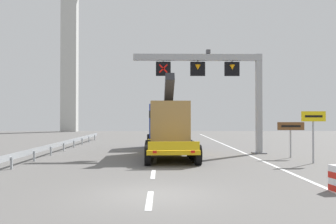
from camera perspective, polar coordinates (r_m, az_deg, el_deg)
The scene contains 9 objects.
ground at distance 12.46m, azimuth -2.29°, elevation -12.70°, with size 112.00×112.00×0.00m, color slate.
lane_markings at distance 32.33m, azimuth -1.71°, elevation -5.36°, with size 0.20×54.67×0.01m.
edge_line_right at distance 25.04m, azimuth 12.74°, elevation -6.67°, with size 0.20×63.00×0.01m, color silver.
overhead_lane_gantry at distance 26.42m, azimuth 7.63°, elevation 5.68°, with size 9.35×0.90×7.35m.
heavy_haul_truck_yellow at distance 27.02m, azimuth -0.21°, elevation -2.04°, with size 3.37×14.13×5.30m.
exit_sign_yellow at distance 21.99m, azimuth 21.59°, elevation -1.78°, with size 1.36×0.15×2.90m.
tourist_info_sign_brown at distance 24.57m, azimuth 18.47°, elevation -2.69°, with size 1.70×0.15×2.26m.
guardrail_left at distance 27.53m, azimuth -16.80°, elevation -4.96°, with size 0.13×32.49×0.76m.
bridge_pylon_distant at distance 71.19m, azimuth -14.97°, elevation 14.25°, with size 9.00×2.00×41.30m.
Camera 1 is at (0.26, -12.19, 2.56)m, focal length 39.36 mm.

